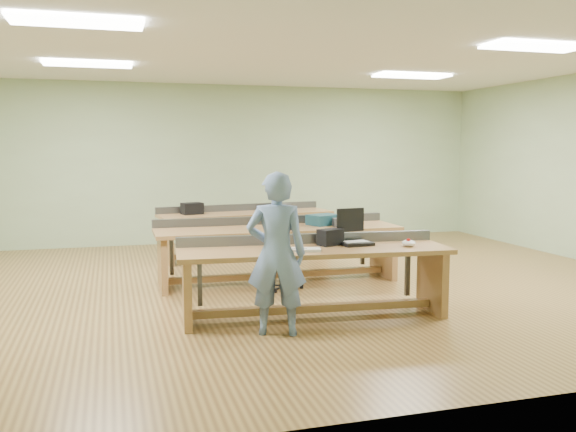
% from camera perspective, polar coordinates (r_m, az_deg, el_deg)
% --- Properties ---
extents(floor, '(10.00, 10.00, 0.00)m').
position_cam_1_polar(floor, '(8.12, 0.22, -6.49)').
color(floor, olive).
rests_on(floor, ground).
extents(ceiling, '(10.00, 10.00, 0.00)m').
position_cam_1_polar(ceiling, '(8.00, 0.23, 14.94)').
color(ceiling, silver).
rests_on(ceiling, wall_back).
extents(wall_back, '(10.00, 0.04, 3.00)m').
position_cam_1_polar(wall_back, '(11.81, -5.32, 4.88)').
color(wall_back, '#9FBB8E').
rests_on(wall_back, floor).
extents(wall_front, '(10.00, 0.04, 3.00)m').
position_cam_1_polar(wall_front, '(4.25, 15.75, 1.91)').
color(wall_front, '#9FBB8E').
rests_on(wall_front, floor).
extents(fluor_panels, '(6.20, 3.50, 0.03)m').
position_cam_1_polar(fluor_panels, '(8.00, 0.23, 14.73)').
color(fluor_panels, white).
rests_on(fluor_panels, ceiling).
extents(workbench_front, '(2.95, 1.02, 0.86)m').
position_cam_1_polar(workbench_front, '(6.55, 2.42, -4.66)').
color(workbench_front, '#90603C').
rests_on(workbench_front, floor).
extents(workbench_mid, '(3.29, 0.91, 0.86)m').
position_cam_1_polar(workbench_mid, '(8.23, -0.98, -2.31)').
color(workbench_mid, '#90603C').
rests_on(workbench_mid, floor).
extents(workbench_back, '(2.93, 1.11, 0.86)m').
position_cam_1_polar(workbench_back, '(10.10, -3.97, -0.74)').
color(workbench_back, '#90603C').
rests_on(workbench_back, floor).
extents(person, '(0.67, 0.53, 1.59)m').
position_cam_1_polar(person, '(5.89, -1.10, -3.56)').
color(person, '#647CA3').
rests_on(person, floor).
extents(laptop_base, '(0.36, 0.31, 0.04)m').
position_cam_1_polar(laptop_base, '(6.73, 6.35, -2.56)').
color(laptop_base, black).
rests_on(laptop_base, workbench_front).
extents(laptop_screen, '(0.33, 0.05, 0.26)m').
position_cam_1_polar(laptop_screen, '(6.81, 5.85, -0.37)').
color(laptop_screen, black).
rests_on(laptop_screen, laptop_base).
extents(keyboard, '(0.53, 0.29, 0.03)m').
position_cam_1_polar(keyboard, '(6.30, 0.80, -3.18)').
color(keyboard, beige).
rests_on(keyboard, workbench_front).
extents(trackball_mouse, '(0.19, 0.21, 0.07)m').
position_cam_1_polar(trackball_mouse, '(6.73, 11.24, -2.50)').
color(trackball_mouse, white).
rests_on(trackball_mouse, workbench_front).
extents(camera_bag, '(0.30, 0.25, 0.18)m').
position_cam_1_polar(camera_bag, '(6.68, 3.98, -1.99)').
color(camera_bag, black).
rests_on(camera_bag, workbench_front).
extents(task_chair, '(0.49, 0.49, 0.86)m').
position_cam_1_polar(task_chair, '(7.84, -0.30, -4.59)').
color(task_chair, black).
rests_on(task_chair, floor).
extents(parts_bin_teal, '(0.49, 0.44, 0.14)m').
position_cam_1_polar(parts_bin_teal, '(8.45, 3.35, -0.34)').
color(parts_bin_teal, '#153944').
rests_on(parts_bin_teal, workbench_mid).
extents(parts_bin_grey, '(0.41, 0.28, 0.11)m').
position_cam_1_polar(parts_bin_grey, '(8.38, 5.49, -0.53)').
color(parts_bin_grey, '#343436').
rests_on(parts_bin_grey, workbench_mid).
extents(mug, '(0.14, 0.14, 0.09)m').
position_cam_1_polar(mug, '(8.23, -0.70, -0.68)').
color(mug, '#343436').
rests_on(mug, workbench_mid).
extents(drinks_can, '(0.09, 0.09, 0.13)m').
position_cam_1_polar(drinks_can, '(8.05, -1.50, -0.72)').
color(drinks_can, silver).
rests_on(drinks_can, workbench_mid).
extents(storage_box_back, '(0.37, 0.30, 0.18)m').
position_cam_1_polar(storage_box_back, '(9.88, -8.96, 0.70)').
color(storage_box_back, black).
rests_on(storage_box_back, workbench_back).
extents(tray_back, '(0.35, 0.30, 0.12)m').
position_cam_1_polar(tray_back, '(10.23, -0.60, 0.79)').
color(tray_back, '#343436').
rests_on(tray_back, workbench_back).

